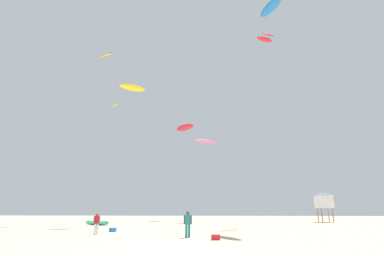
% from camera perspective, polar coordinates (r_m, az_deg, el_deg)
% --- Properties ---
extents(ground_plane, '(120.00, 120.00, 0.00)m').
position_cam_1_polar(ground_plane, '(14.87, -4.07, -22.98)').
color(ground_plane, beige).
extents(person_foreground, '(0.57, 0.40, 1.75)m').
position_cam_1_polar(person_foreground, '(20.92, -0.84, -17.99)').
color(person_foreground, teal).
rests_on(person_foreground, ground).
extents(person_midground, '(0.43, 0.38, 1.60)m').
position_cam_1_polar(person_midground, '(24.23, -18.26, -17.12)').
color(person_midground, silver).
rests_on(person_midground, ground).
extents(kite_grounded_near, '(3.96, 2.82, 0.47)m').
position_cam_1_polar(kite_grounded_near, '(37.30, -18.19, -17.35)').
color(kite_grounded_near, '#19B29E').
rests_on(kite_grounded_near, ground).
extents(lifeguard_tower, '(2.30, 2.30, 4.15)m').
position_cam_1_polar(lifeguard_tower, '(46.37, 24.48, -12.72)').
color(lifeguard_tower, '#8C704C').
rests_on(lifeguard_tower, ground).
extents(cooler_box, '(0.56, 0.36, 0.32)m').
position_cam_1_polar(cooler_box, '(19.56, 4.68, -20.66)').
color(cooler_box, red).
rests_on(cooler_box, ground).
extents(gear_bag, '(0.56, 0.36, 0.32)m').
position_cam_1_polar(gear_bag, '(26.78, -15.33, -18.76)').
color(gear_bag, blue).
rests_on(gear_bag, ground).
extents(kite_aloft_0, '(2.63, 3.95, 0.90)m').
position_cam_1_polar(kite_aloft_0, '(37.30, 15.27, 22.02)').
color(kite_aloft_0, blue).
extents(kite_aloft_1, '(2.46, 1.68, 0.53)m').
position_cam_1_polar(kite_aloft_1, '(41.80, 14.08, 16.60)').
color(kite_aloft_1, red).
extents(kite_aloft_2, '(4.13, 3.24, 0.51)m').
position_cam_1_polar(kite_aloft_2, '(43.30, 2.56, -2.65)').
color(kite_aloft_2, '#E5598C').
extents(kite_aloft_3, '(3.38, 2.65, 0.74)m').
position_cam_1_polar(kite_aloft_3, '(37.81, -11.63, 7.77)').
color(kite_aloft_3, yellow).
extents(kite_aloft_4, '(2.56, 2.23, 0.63)m').
position_cam_1_polar(kite_aloft_4, '(63.36, -15.21, 4.22)').
color(kite_aloft_4, yellow).
extents(kite_aloft_5, '(3.98, 3.89, 1.11)m').
position_cam_1_polar(kite_aloft_5, '(51.77, -1.43, 0.09)').
color(kite_aloft_5, red).
extents(kite_aloft_6, '(2.93, 1.96, 0.73)m').
position_cam_1_polar(kite_aloft_6, '(47.17, -16.69, 13.58)').
color(kite_aloft_6, yellow).
extents(kite_aloft_7, '(2.11, 1.45, 0.45)m').
position_cam_1_polar(kite_aloft_7, '(46.88, 14.77, 17.32)').
color(kite_aloft_7, red).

